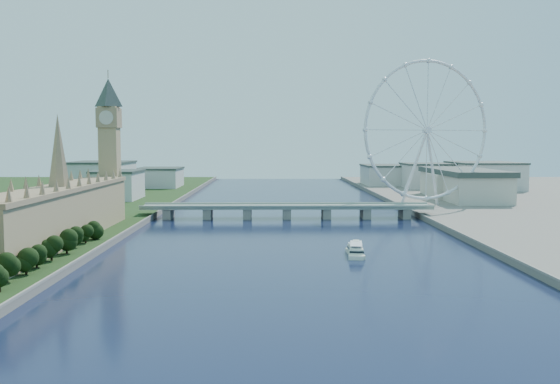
{
  "coord_description": "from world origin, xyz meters",
  "views": [
    {
      "loc": [
        -11.81,
        -171.96,
        56.87
      ],
      "look_at": [
        -6.44,
        210.0,
        27.02
      ],
      "focal_mm": 40.0,
      "sensor_mm": 36.0,
      "label": 1
    }
  ],
  "objects": [
    {
      "name": "city_skyline",
      "position": [
        39.22,
        560.08,
        16.96
      ],
      "size": [
        505.0,
        280.0,
        32.0
      ],
      "color": "beige",
      "rests_on": "ground"
    },
    {
      "name": "london_eye",
      "position": [
        119.98,
        355.08,
        67.52
      ],
      "size": [
        113.6,
        39.12,
        124.3
      ],
      "color": "silver",
      "rests_on": "ground"
    },
    {
      "name": "tour_boat_near",
      "position": [
        30.87,
        140.78,
        0.0
      ],
      "size": [
        7.58,
        27.03,
        5.9
      ],
      "primitive_type": null,
      "rotation": [
        0.0,
        0.0,
        0.03
      ],
      "color": "beige",
      "rests_on": "ground"
    },
    {
      "name": "big_ben",
      "position": [
        -128.0,
        278.0,
        66.57
      ],
      "size": [
        20.02,
        20.02,
        110.0
      ],
      "color": "tan",
      "rests_on": "ground"
    },
    {
      "name": "westminster_bridge",
      "position": [
        0.0,
        300.0,
        6.63
      ],
      "size": [
        220.0,
        22.0,
        9.5
      ],
      "color": "gray",
      "rests_on": "ground"
    },
    {
      "name": "county_hall",
      "position": [
        175.0,
        430.0,
        0.0
      ],
      "size": [
        54.0,
        144.0,
        35.0
      ],
      "primitive_type": null,
      "color": "beige",
      "rests_on": "ground"
    },
    {
      "name": "tree_row",
      "position": [
        -113.0,
        74.0,
        8.34
      ],
      "size": [
        8.17,
        216.17,
        18.84
      ],
      "color": "black",
      "rests_on": "ground"
    },
    {
      "name": "ground",
      "position": [
        0.0,
        0.0,
        0.0
      ],
      "size": [
        2000.0,
        2000.0,
        0.0
      ],
      "primitive_type": "plane",
      "color": "#172041",
      "rests_on": "ground"
    },
    {
      "name": "parliament_range",
      "position": [
        -128.0,
        170.0,
        18.48
      ],
      "size": [
        24.0,
        200.0,
        70.0
      ],
      "color": "tan",
      "rests_on": "ground"
    },
    {
      "name": "tour_boat_far",
      "position": [
        31.26,
        140.69,
        0.0
      ],
      "size": [
        11.71,
        31.08,
        6.7
      ],
      "primitive_type": null,
      "rotation": [
        0.0,
        0.0,
        -0.13
      ],
      "color": "white",
      "rests_on": "ground"
    }
  ]
}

